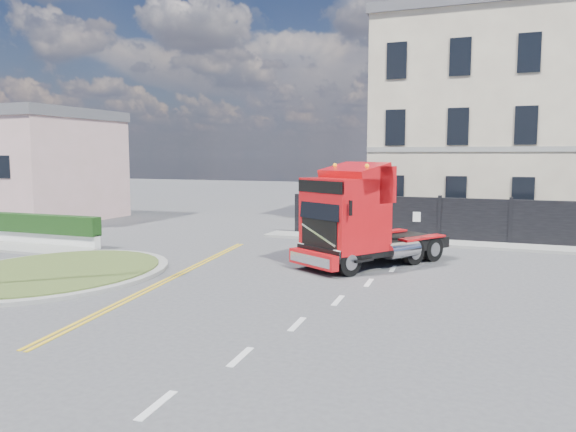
% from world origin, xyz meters
% --- Properties ---
extents(ground, '(120.00, 120.00, 0.00)m').
position_xyz_m(ground, '(0.00, 0.00, 0.00)').
color(ground, '#424244').
rests_on(ground, ground).
extents(traffic_island, '(6.80, 6.80, 0.17)m').
position_xyz_m(traffic_island, '(-7.00, -3.00, 0.08)').
color(traffic_island, gray).
rests_on(traffic_island, ground).
extents(hedge_wall, '(8.00, 0.55, 1.35)m').
position_xyz_m(hedge_wall, '(-13.00, 1.50, 0.74)').
color(hedge_wall, silver).
rests_on(hedge_wall, ground).
extents(pavement_side, '(8.50, 1.80, 0.10)m').
position_xyz_m(pavement_side, '(-13.00, 0.40, 0.05)').
color(pavement_side, gray).
rests_on(pavement_side, ground).
extents(seaside_bldg_pink, '(8.00, 8.00, 6.00)m').
position_xyz_m(seaside_bldg_pink, '(-20.00, 9.00, 3.00)').
color(seaside_bldg_pink, '#D4A5A7').
rests_on(seaside_bldg_pink, ground).
extents(hoarding_fence, '(18.80, 0.25, 2.00)m').
position_xyz_m(hoarding_fence, '(6.55, 9.00, 1.00)').
color(hoarding_fence, black).
rests_on(hoarding_fence, ground).
extents(georgian_building, '(12.30, 10.30, 12.80)m').
position_xyz_m(georgian_building, '(6.00, 16.50, 5.77)').
color(georgian_building, beige).
rests_on(georgian_building, ground).
extents(pavement_far, '(20.00, 1.60, 0.12)m').
position_xyz_m(pavement_far, '(6.00, 8.10, 0.06)').
color(pavement_far, gray).
rests_on(pavement_far, ground).
extents(truck, '(4.98, 6.19, 3.55)m').
position_xyz_m(truck, '(1.95, 1.92, 1.59)').
color(truck, black).
rests_on(truck, ground).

